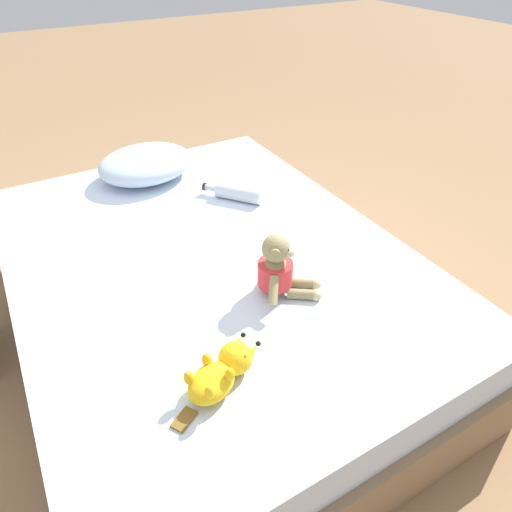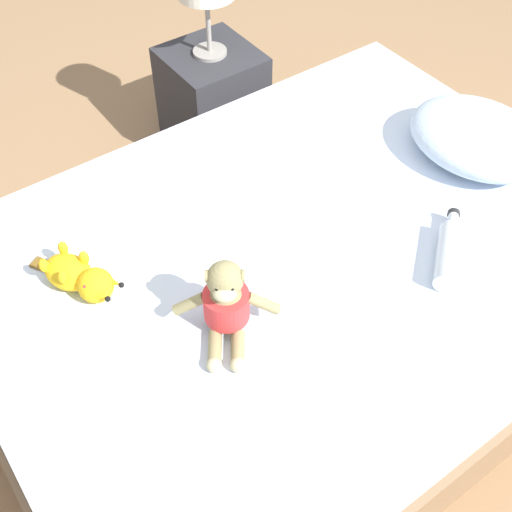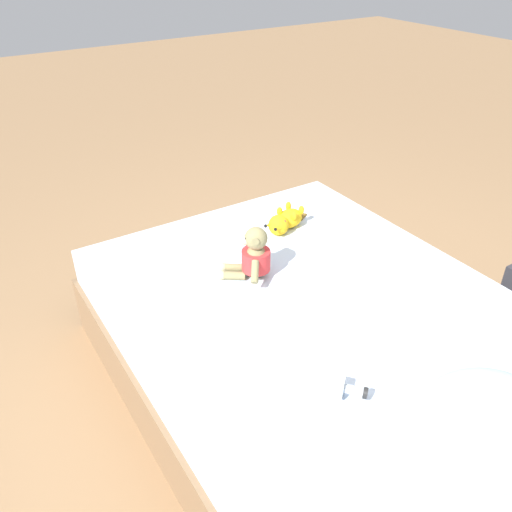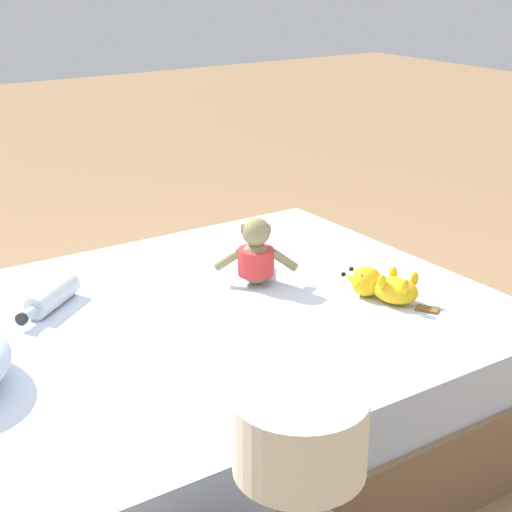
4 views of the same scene
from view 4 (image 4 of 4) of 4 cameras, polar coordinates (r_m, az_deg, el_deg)
ground_plane at (r=2.71m, az=-4.80°, el=-13.33°), size 16.00×16.00×0.00m
bed at (r=2.59m, az=-4.95°, el=-9.14°), size 1.49×2.00×0.46m
plush_monkey at (r=2.70m, az=0.00°, el=0.01°), size 0.25×0.25×0.24m
plush_yellow_creature at (r=2.62m, az=8.98°, el=-2.10°), size 0.32×0.19×0.10m
glass_bottle at (r=2.61m, az=-14.27°, el=-2.84°), size 0.23×0.27×0.07m
bedside_lamp at (r=1.37m, az=3.12°, el=-12.97°), size 0.23×0.23×0.39m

